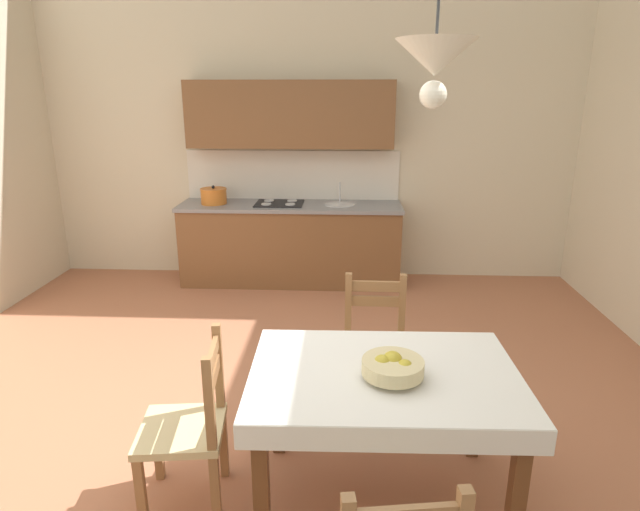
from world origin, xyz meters
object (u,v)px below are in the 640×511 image
(dining_table, at_px, (383,394))
(kitchen_cabinetry, at_px, (290,207))
(fruit_bowl, at_px, (393,367))
(dining_chair_kitchen_side, at_px, (375,350))
(dining_chair_tv_side, at_px, (190,428))
(pendant_lamp, at_px, (435,60))

(dining_table, bearing_deg, kitchen_cabinetry, 103.63)
(fruit_bowl, bearing_deg, kitchen_cabinetry, 103.93)
(dining_chair_kitchen_side, xyz_separation_m, dining_chair_tv_side, (-0.98, -0.89, 0.00))
(kitchen_cabinetry, distance_m, dining_chair_tv_side, 3.48)
(dining_chair_tv_side, bearing_deg, pendant_lamp, -2.96)
(fruit_bowl, bearing_deg, dining_table, 119.06)
(dining_table, xyz_separation_m, dining_chair_tv_side, (-0.98, -0.07, -0.18))
(pendant_lamp, bearing_deg, kitchen_cabinetry, 105.25)
(kitchen_cabinetry, xyz_separation_m, dining_chair_tv_side, (-0.16, -3.46, -0.41))
(dining_chair_tv_side, relative_size, fruit_bowl, 3.10)
(fruit_bowl, bearing_deg, dining_chair_tv_side, -179.43)
(dining_chair_kitchen_side, xyz_separation_m, pendant_lamp, (0.14, -0.95, 1.75))
(fruit_bowl, height_order, pendant_lamp, pendant_lamp)
(kitchen_cabinetry, relative_size, dining_chair_kitchen_side, 2.62)
(fruit_bowl, relative_size, pendant_lamp, 0.37)
(kitchen_cabinetry, xyz_separation_m, dining_table, (0.82, -3.39, -0.23))
(dining_chair_tv_side, xyz_separation_m, fruit_bowl, (1.01, 0.01, 0.37))
(pendant_lamp, bearing_deg, fruit_bowl, 146.79)
(dining_table, height_order, dining_chair_tv_side, dining_chair_tv_side)
(pendant_lamp, bearing_deg, dining_table, 136.98)
(dining_table, relative_size, dining_chair_kitchen_side, 1.46)
(kitchen_cabinetry, bearing_deg, pendant_lamp, -74.75)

